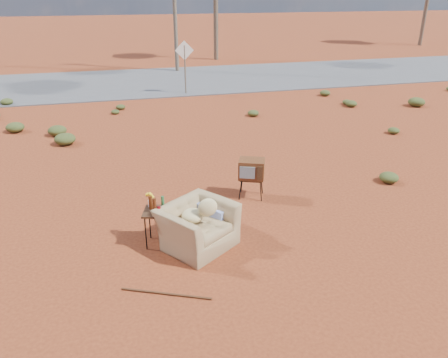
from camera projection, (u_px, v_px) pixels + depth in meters
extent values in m
plane|color=brown|center=(221.00, 250.00, 7.58)|extent=(140.00, 140.00, 0.00)
cube|color=#565659|center=(144.00, 82.00, 20.85)|extent=(140.00, 7.00, 0.04)
imported|color=#9C7F55|center=(197.00, 220.00, 7.50)|extent=(1.42, 1.32, 1.04)
ellipsoid|color=#D1C07F|center=(193.00, 216.00, 7.46)|extent=(0.38, 0.38, 0.22)
ellipsoid|color=#D1C07F|center=(208.00, 207.00, 7.31)|extent=(0.33, 0.17, 0.33)
cube|color=#203B96|center=(214.00, 217.00, 8.04)|extent=(0.85, 0.92, 0.61)
cube|color=black|center=(251.00, 178.00, 9.34)|extent=(0.58, 0.52, 0.03)
cylinder|color=black|center=(240.00, 190.00, 9.30)|extent=(0.03, 0.03, 0.43)
cylinder|color=black|center=(261.00, 191.00, 9.24)|extent=(0.03, 0.03, 0.43)
cylinder|color=black|center=(242.00, 184.00, 9.60)|extent=(0.03, 0.03, 0.43)
cylinder|color=black|center=(262.00, 185.00, 9.55)|extent=(0.03, 0.03, 0.43)
cube|color=brown|center=(252.00, 169.00, 9.25)|extent=(0.65, 0.59, 0.41)
cube|color=gray|center=(247.00, 173.00, 9.06)|extent=(0.30, 0.14, 0.26)
cube|color=#472D19|center=(260.00, 173.00, 9.02)|extent=(0.12, 0.06, 0.29)
cube|color=#3C2316|center=(157.00, 212.00, 7.51)|extent=(0.57, 0.57, 0.04)
cylinder|color=black|center=(146.00, 233.00, 7.48)|extent=(0.02, 0.02, 0.64)
cylinder|color=black|center=(167.00, 233.00, 7.47)|extent=(0.02, 0.02, 0.64)
cylinder|color=black|center=(150.00, 222.00, 7.82)|extent=(0.02, 0.02, 0.64)
cylinder|color=black|center=(170.00, 223.00, 7.81)|extent=(0.02, 0.02, 0.64)
cylinder|color=#4A1E0C|center=(151.00, 203.00, 7.50)|extent=(0.06, 0.06, 0.24)
cylinder|color=#4A1E0C|center=(155.00, 206.00, 7.38)|extent=(0.06, 0.06, 0.26)
cylinder|color=#275B2D|center=(163.00, 203.00, 7.54)|extent=(0.06, 0.06, 0.22)
cylinder|color=#B30E17|center=(159.00, 210.00, 7.39)|extent=(0.06, 0.06, 0.12)
cylinder|color=silver|center=(150.00, 204.00, 7.61)|extent=(0.07, 0.07, 0.13)
ellipsoid|color=yellow|center=(150.00, 196.00, 7.55)|extent=(0.15, 0.15, 0.11)
cylinder|color=#4F2A15|center=(166.00, 294.00, 6.48)|extent=(1.28, 0.60, 0.04)
cylinder|color=brown|center=(185.00, 70.00, 18.14)|extent=(0.06, 0.06, 2.00)
cube|color=silver|center=(184.00, 50.00, 17.82)|extent=(0.78, 0.04, 0.78)
cylinder|color=brown|center=(427.00, 0.00, 32.57)|extent=(0.28, 0.28, 6.50)
ellipsoid|color=#414A20|center=(389.00, 177.00, 10.16)|extent=(0.44, 0.44, 0.24)
ellipsoid|color=#414A20|center=(65.00, 139.00, 12.58)|extent=(0.60, 0.60, 0.33)
ellipsoid|color=#414A20|center=(394.00, 131.00, 13.53)|extent=(0.36, 0.36, 0.20)
ellipsoid|color=#414A20|center=(253.00, 113.00, 15.35)|extent=(0.40, 0.40, 0.22)
ellipsoid|color=#414A20|center=(115.00, 112.00, 15.61)|extent=(0.30, 0.30, 0.17)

